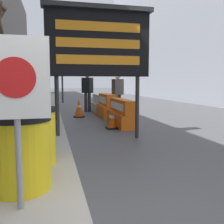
% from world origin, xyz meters
% --- Properties ---
extents(barrel_drum_foreground, '(0.73, 0.73, 0.86)m').
position_xyz_m(barrel_drum_foreground, '(-0.70, 0.85, 0.58)').
color(barrel_drum_foreground, yellow).
rests_on(barrel_drum_foreground, sidewalk_left).
extents(barrel_drum_middle, '(0.73, 0.73, 0.86)m').
position_xyz_m(barrel_drum_middle, '(-0.63, 1.79, 0.58)').
color(barrel_drum_middle, yellow).
rests_on(barrel_drum_middle, sidewalk_left).
extents(warning_sign, '(0.63, 0.08, 1.66)m').
position_xyz_m(warning_sign, '(-0.65, 0.33, 1.31)').
color(warning_sign, gray).
rests_on(warning_sign, sidewalk_left).
extents(message_board, '(2.55, 0.36, 3.12)m').
position_xyz_m(message_board, '(0.77, 3.89, 2.29)').
color(message_board, '#28282B').
rests_on(message_board, ground_plane).
extents(jersey_barrier_orange_far, '(0.51, 1.90, 0.85)m').
position_xyz_m(jersey_barrier_orange_far, '(1.84, 5.77, 0.37)').
color(jersey_barrier_orange_far, orange).
rests_on(jersey_barrier_orange_far, ground_plane).
extents(jersey_barrier_orange_near, '(0.60, 1.68, 0.92)m').
position_xyz_m(jersey_barrier_orange_near, '(1.84, 7.98, 0.41)').
color(jersey_barrier_orange_near, orange).
rests_on(jersey_barrier_orange_near, ground_plane).
extents(jersey_barrier_white, '(0.51, 1.67, 0.82)m').
position_xyz_m(jersey_barrier_white, '(1.84, 9.83, 0.36)').
color(jersey_barrier_white, silver).
rests_on(jersey_barrier_white, ground_plane).
extents(traffic_cone_near, '(0.35, 0.35, 0.62)m').
position_xyz_m(traffic_cone_near, '(1.43, 5.32, 0.30)').
color(traffic_cone_near, black).
rests_on(traffic_cone_near, ground_plane).
extents(traffic_cone_mid, '(0.35, 0.35, 0.62)m').
position_xyz_m(traffic_cone_mid, '(2.33, 10.04, 0.30)').
color(traffic_cone_mid, black).
rests_on(traffic_cone_mid, ground_plane).
extents(traffic_cone_far, '(0.42, 0.42, 0.76)m').
position_xyz_m(traffic_cone_far, '(0.74, 8.16, 0.37)').
color(traffic_cone_far, black).
rests_on(traffic_cone_far, ground_plane).
extents(traffic_light_near_curb, '(0.28, 0.44, 3.54)m').
position_xyz_m(traffic_light_near_curb, '(0.43, 15.78, 2.58)').
color(traffic_light_near_curb, '#2D2D30').
rests_on(traffic_light_near_curb, ground_plane).
extents(pedestrian_worker, '(0.53, 0.43, 1.76)m').
position_xyz_m(pedestrian_worker, '(2.50, 8.83, 1.04)').
color(pedestrian_worker, '#333338').
rests_on(pedestrian_worker, ground_plane).
extents(pedestrian_passerby, '(0.54, 0.55, 1.84)m').
position_xyz_m(pedestrian_passerby, '(1.34, 10.00, 1.09)').
color(pedestrian_passerby, '#333338').
rests_on(pedestrian_passerby, ground_plane).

